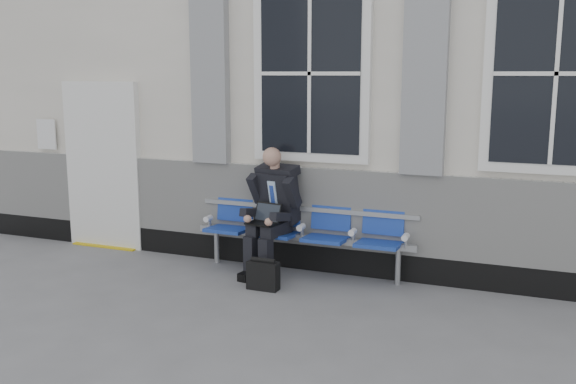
% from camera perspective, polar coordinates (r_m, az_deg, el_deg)
% --- Properties ---
extents(ground, '(70.00, 70.00, 0.00)m').
position_cam_1_polar(ground, '(5.78, 17.76, -12.98)').
color(ground, slate).
rests_on(ground, ground).
extents(station_building, '(14.40, 4.40, 4.49)m').
position_cam_1_polar(station_building, '(8.79, 20.13, 9.69)').
color(station_building, silver).
rests_on(station_building, ground).
extents(bench, '(2.60, 0.47, 0.91)m').
position_cam_1_polar(bench, '(7.28, 1.36, -3.01)').
color(bench, '#9EA0A3').
rests_on(bench, ground).
extents(businessman, '(0.62, 0.83, 1.45)m').
position_cam_1_polar(businessman, '(7.22, -1.39, -1.27)').
color(businessman, black).
rests_on(businessman, ground).
extents(briefcase, '(0.34, 0.14, 0.35)m').
position_cam_1_polar(briefcase, '(6.82, -2.22, -7.37)').
color(briefcase, black).
rests_on(briefcase, ground).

